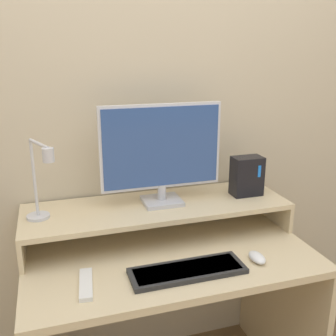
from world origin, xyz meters
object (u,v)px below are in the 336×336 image
Objects in this scene: router_dock at (247,176)px; remote_control at (86,284)px; monitor at (162,151)px; keyboard at (188,271)px; desk_lamp at (41,184)px; mouse at (257,257)px.

remote_control is (-0.78, -0.32, -0.22)m from router_dock.
keyboard is (-0.01, -0.36, -0.36)m from monitor.
keyboard is at bearing -140.34° from router_dock.
monitor is 2.91× the size of router_dock.
monitor is at bearing 177.57° from router_dock.
router_dock is (0.90, 0.05, -0.07)m from desk_lamp.
desk_lamp is 0.87m from mouse.
remote_control is at bearing -138.35° from monitor.
router_dock is 0.42m from mouse.
monitor reaches higher than keyboard.
desk_lamp is 0.41m from remote_control.
mouse is at bearing -110.26° from router_dock.
mouse is (-0.13, -0.34, -0.21)m from router_dock.
monitor is at bearing 127.60° from mouse.
keyboard is 4.54× the size of mouse.
desk_lamp is at bearing 159.08° from mouse.
desk_lamp is 0.90m from router_dock.
mouse is 0.65m from remote_control.
monitor is 1.23× the size of keyboard.
router_dock reaches higher than keyboard.
router_dock reaches higher than remote_control.
keyboard is 0.29m from mouse.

